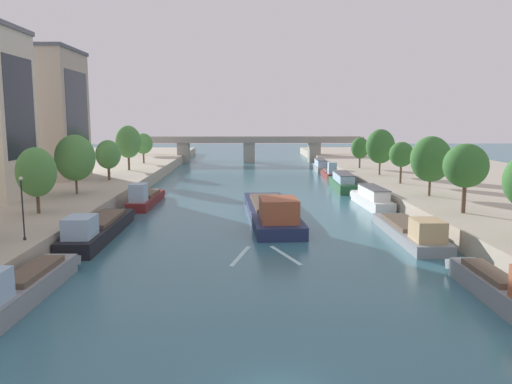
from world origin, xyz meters
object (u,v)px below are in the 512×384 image
(tree_left_end_of_row, at_px, (75,158))
(bridge_far, at_px, (249,146))
(moored_boat_left_midway, at_px, (23,286))
(moored_boat_right_end, at_px, (499,288))
(barge_midriver, at_px, (272,211))
(tree_right_far, at_px, (401,154))
(tree_left_distant, at_px, (36,172))
(tree_left_by_lamp, at_px, (108,155))
(tree_right_second, at_px, (380,146))
(moored_boat_left_downstream, at_px, (98,228))
(moored_boat_right_far, at_px, (330,173))
(lamppost_left_bank, at_px, (23,206))
(moored_boat_right_lone, at_px, (411,231))
(moored_boat_right_upstream, at_px, (320,166))
(moored_boat_right_near, at_px, (372,198))
(tree_right_midway, at_px, (360,148))
(tree_right_end_of_row, at_px, (431,159))
(moored_boat_left_second, at_px, (145,198))
(moored_boat_right_second, at_px, (342,182))
(tree_left_past_mid, at_px, (128,142))
(tree_left_midway, at_px, (143,144))
(tree_right_past_mid, at_px, (466,166))

(tree_left_end_of_row, xyz_separation_m, bridge_far, (21.48, 65.86, -2.27))
(moored_boat_left_midway, xyz_separation_m, moored_boat_right_end, (28.51, -0.94, 0.01))
(barge_midriver, height_order, tree_right_far, tree_right_far)
(tree_left_distant, distance_m, tree_left_by_lamp, 26.41)
(tree_right_second, bearing_deg, moored_boat_left_downstream, -135.44)
(moored_boat_right_far, relative_size, tree_left_by_lamp, 1.73)
(tree_left_end_of_row, height_order, lamppost_left_bank, tree_left_end_of_row)
(moored_boat_right_lone, relative_size, moored_boat_right_upstream, 1.25)
(moored_boat_right_lone, relative_size, tree_left_distant, 2.43)
(moored_boat_right_near, xyz_separation_m, tree_right_midway, (5.34, 30.29, 4.45))
(tree_right_end_of_row, bearing_deg, moored_boat_left_second, 171.19)
(moored_boat_right_upstream, height_order, tree_right_far, tree_right_far)
(moored_boat_right_far, height_order, tree_left_end_of_row, tree_left_end_of_row)
(barge_midriver, bearing_deg, moored_boat_right_end, -64.18)
(tree_left_distant, bearing_deg, barge_midriver, 13.89)
(moored_boat_left_downstream, distance_m, moored_boat_right_second, 42.94)
(moored_boat_right_near, distance_m, tree_right_end_of_row, 8.57)
(moored_boat_right_second, height_order, tree_right_second, tree_right_second)
(tree_right_end_of_row, bearing_deg, moored_boat_right_end, -102.52)
(barge_midriver, bearing_deg, tree_left_distant, -166.11)
(moored_boat_left_midway, bearing_deg, moored_boat_left_second, 88.57)
(moored_boat_left_midway, distance_m, tree_right_midway, 71.54)
(moored_boat_left_midway, distance_m, moored_boat_right_second, 55.95)
(moored_boat_right_lone, relative_size, moored_boat_right_near, 1.23)
(moored_boat_right_upstream, distance_m, tree_left_past_mid, 40.10)
(tree_left_past_mid, relative_size, bridge_far, 0.14)
(tree_left_by_lamp, bearing_deg, tree_right_end_of_row, -21.58)
(barge_midriver, distance_m, tree_left_midway, 54.26)
(moored_boat_left_midway, distance_m, tree_left_midway, 73.59)
(moored_boat_right_far, bearing_deg, tree_left_midway, 163.06)
(tree_left_past_mid, bearing_deg, tree_left_midway, 90.23)
(moored_boat_left_midway, height_order, tree_left_distant, tree_left_distant)
(tree_left_past_mid, bearing_deg, tree_right_past_mid, -45.20)
(tree_left_distant, relative_size, tree_right_midway, 1.14)
(moored_boat_right_lone, relative_size, tree_right_midway, 2.77)
(moored_boat_right_far, distance_m, tree_right_past_mid, 44.90)
(tree_left_by_lamp, xyz_separation_m, tree_right_far, (41.79, -4.89, 0.29))
(moored_boat_right_end, distance_m, tree_right_end_of_row, 30.74)
(tree_left_midway, relative_size, tree_right_second, 0.83)
(moored_boat_right_lone, distance_m, moored_boat_right_upstream, 60.70)
(tree_right_end_of_row, bearing_deg, moored_boat_right_far, 100.24)
(barge_midriver, relative_size, tree_left_past_mid, 3.01)
(moored_boat_right_end, relative_size, tree_right_past_mid, 1.69)
(tree_right_far, bearing_deg, moored_boat_left_midway, -131.25)
(lamppost_left_bank, bearing_deg, moored_boat_right_upstream, 64.49)
(moored_boat_right_lone, relative_size, moored_boat_right_second, 1.10)
(moored_boat_left_midway, height_order, moored_boat_right_second, moored_boat_left_midway)
(moored_boat_right_second, bearing_deg, moored_boat_left_second, -153.06)
(tree_left_past_mid, xyz_separation_m, tree_right_far, (42.08, -19.34, -0.91))
(barge_midriver, height_order, moored_boat_left_second, barge_midriver)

